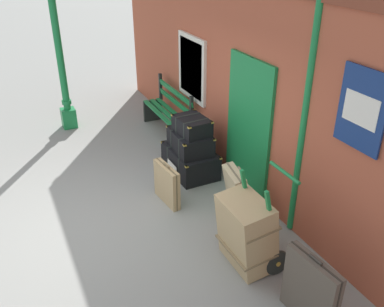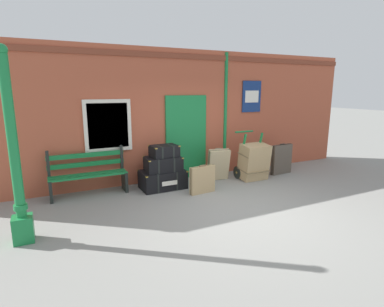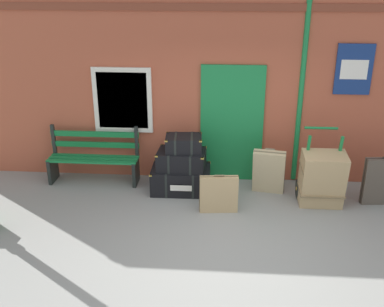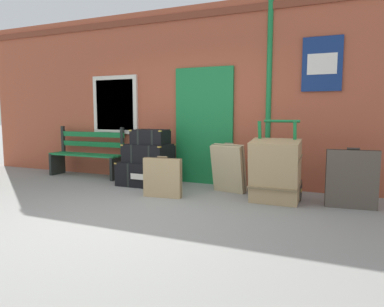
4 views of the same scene
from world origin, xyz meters
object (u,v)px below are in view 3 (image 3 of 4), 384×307
(platform_bench, at_px, (94,158))
(porters_trolley, at_px, (319,185))
(suitcase_olive, at_px, (384,181))
(steamer_trunk_base, at_px, (181,179))
(suitcase_caramel, at_px, (269,172))
(steamer_trunk_top, at_px, (184,143))
(large_brown_trunk, at_px, (322,179))
(steamer_trunk_middle, at_px, (182,160))
(suitcase_umber, at_px, (219,194))

(platform_bench, bearing_deg, porters_trolley, -6.65)
(platform_bench, relative_size, suitcase_olive, 1.92)
(steamer_trunk_base, height_order, suitcase_caramel, suitcase_caramel)
(steamer_trunk_base, distance_m, porters_trolley, 2.32)
(platform_bench, height_order, suitcase_caramel, platform_bench)
(steamer_trunk_top, relative_size, suitcase_olive, 0.76)
(porters_trolley, bearing_deg, large_brown_trunk, -90.00)
(steamer_trunk_middle, distance_m, suitcase_caramel, 1.49)
(steamer_trunk_middle, xyz_separation_m, steamer_trunk_top, (0.04, 0.01, 0.29))
(steamer_trunk_middle, bearing_deg, suitcase_umber, -46.78)
(suitcase_caramel, bearing_deg, suitcase_olive, -7.71)
(large_brown_trunk, bearing_deg, steamer_trunk_top, 170.90)
(steamer_trunk_base, height_order, suitcase_olive, suitcase_olive)
(steamer_trunk_base, bearing_deg, suitcase_caramel, 0.60)
(steamer_trunk_top, bearing_deg, suitcase_umber, -49.02)
(suitcase_umber, xyz_separation_m, suitcase_olive, (2.65, 0.47, 0.10))
(steamer_trunk_top, distance_m, suitcase_caramel, 1.52)
(platform_bench, bearing_deg, suitcase_olive, -5.91)
(porters_trolley, relative_size, suitcase_caramel, 1.47)
(porters_trolley, bearing_deg, steamer_trunk_base, 175.60)
(steamer_trunk_base, xyz_separation_m, large_brown_trunk, (2.31, -0.35, 0.25))
(steamer_trunk_top, height_order, porters_trolley, porters_trolley)
(suitcase_umber, bearing_deg, large_brown_trunk, 11.87)
(steamer_trunk_middle, height_order, suitcase_umber, steamer_trunk_middle)
(steamer_trunk_middle, height_order, steamer_trunk_top, steamer_trunk_top)
(steamer_trunk_middle, xyz_separation_m, suitcase_umber, (0.65, -0.69, -0.28))
(steamer_trunk_middle, bearing_deg, steamer_trunk_top, 20.32)
(suitcase_umber, bearing_deg, platform_bench, 156.59)
(large_brown_trunk, height_order, suitcase_umber, large_brown_trunk)
(platform_bench, xyz_separation_m, suitcase_olive, (4.91, -0.51, -0.05))
(suitcase_caramel, bearing_deg, steamer_trunk_middle, -179.13)
(porters_trolley, height_order, suitcase_olive, porters_trolley)
(porters_trolley, relative_size, suitcase_olive, 1.42)
(platform_bench, bearing_deg, suitcase_caramel, -4.84)
(steamer_trunk_base, xyz_separation_m, steamer_trunk_top, (0.05, 0.01, 0.66))
(steamer_trunk_base, bearing_deg, large_brown_trunk, -8.72)
(large_brown_trunk, distance_m, suitcase_olive, 1.02)
(platform_bench, height_order, suitcase_olive, platform_bench)
(platform_bench, distance_m, large_brown_trunk, 3.95)
(steamer_trunk_middle, distance_m, steamer_trunk_top, 0.29)
(large_brown_trunk, relative_size, suitcase_olive, 1.11)
(platform_bench, bearing_deg, steamer_trunk_top, -9.34)
(suitcase_caramel, bearing_deg, suitcase_umber, -139.26)
(porters_trolley, xyz_separation_m, large_brown_trunk, (0.00, -0.18, 0.19))
(porters_trolley, relative_size, large_brown_trunk, 1.28)
(porters_trolley, bearing_deg, suitcase_caramel, 166.61)
(porters_trolley, relative_size, suitcase_umber, 1.85)
(steamer_trunk_top, bearing_deg, porters_trolley, -4.68)
(large_brown_trunk, bearing_deg, suitcase_umber, -168.13)
(steamer_trunk_middle, bearing_deg, platform_bench, 169.97)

